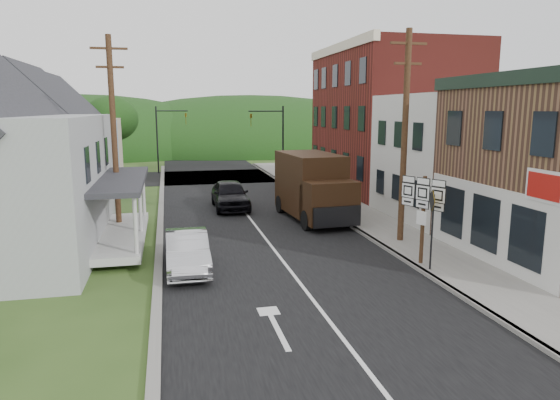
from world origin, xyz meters
TOP-DOWN VIEW (x-y plane):
  - ground at (0.00, 0.00)m, footprint 120.00×120.00m
  - road at (0.00, 10.00)m, footprint 9.00×90.00m
  - cross_road at (0.00, 27.00)m, footprint 60.00×9.00m
  - sidewalk_right at (5.90, 8.00)m, footprint 2.80×55.00m
  - curb_right at (4.55, 8.00)m, footprint 0.20×55.00m
  - curb_left at (-4.65, 8.00)m, footprint 0.30×55.00m
  - storefront_white at (11.30, 7.50)m, footprint 8.00×7.00m
  - storefront_red at (11.30, 17.00)m, footprint 8.00×12.00m
  - house_blue at (-11.00, 17.00)m, footprint 7.14×8.16m
  - house_cream at (-11.50, 26.00)m, footprint 7.14×8.16m
  - utility_pole_right at (5.60, 3.50)m, footprint 1.60×0.26m
  - utility_pole_left at (-6.50, 8.00)m, footprint 1.60×0.26m
  - traffic_signal_right at (4.30, 23.50)m, footprint 2.87×0.20m
  - traffic_signal_left at (-4.30, 30.50)m, footprint 2.87×0.20m
  - tree_left_d at (-9.00, 32.00)m, footprint 4.80×4.80m
  - forested_ridge at (0.00, 55.00)m, footprint 90.00×30.00m
  - silver_sedan at (-3.61, 1.74)m, footprint 1.49×4.25m
  - dark_sedan at (-0.68, 12.73)m, footprint 1.96×4.86m
  - delivery_van at (3.23, 8.84)m, footprint 2.94×6.34m
  - route_sign_cluster at (4.80, 0.24)m, footprint 0.82×1.72m
  - warning_sign at (4.77, -0.49)m, footprint 0.24×0.77m

SIDE VIEW (x-z plane):
  - ground at x=0.00m, z-range 0.00..0.00m
  - road at x=0.00m, z-range -0.01..0.01m
  - cross_road at x=0.00m, z-range -0.01..0.01m
  - forested_ridge at x=0.00m, z-range -8.00..8.00m
  - curb_left at x=-4.65m, z-range 0.00..0.12m
  - sidewalk_right at x=5.90m, z-range 0.00..0.15m
  - curb_right at x=4.55m, z-range 0.00..0.15m
  - silver_sedan at x=-3.61m, z-range 0.00..1.40m
  - dark_sedan at x=-0.68m, z-range 0.00..1.65m
  - delivery_van at x=3.23m, z-range 0.02..3.48m
  - warning_sign at x=4.77m, z-range 0.55..3.43m
  - route_sign_cluster at x=4.80m, z-range 0.63..3.88m
  - storefront_white at x=11.30m, z-range 0.00..6.50m
  - house_blue at x=-11.00m, z-range 0.05..7.33m
  - house_cream at x=-11.50m, z-range 0.05..7.33m
  - traffic_signal_right at x=4.30m, z-range 0.76..6.76m
  - traffic_signal_left at x=-4.30m, z-range 0.76..6.76m
  - utility_pole_right at x=5.60m, z-range 0.16..9.16m
  - utility_pole_left at x=-6.50m, z-range 0.16..9.16m
  - tree_left_d at x=-9.00m, z-range 1.41..8.35m
  - storefront_red at x=11.30m, z-range 0.00..10.00m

